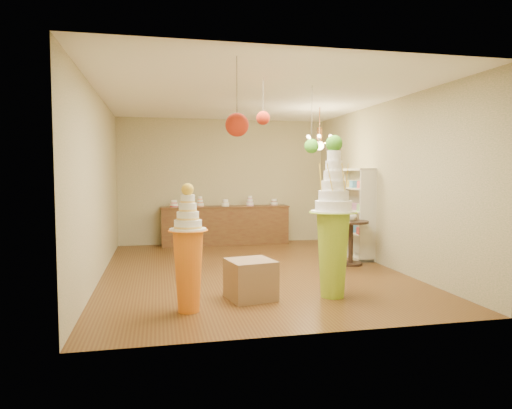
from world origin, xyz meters
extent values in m
plane|color=#533316|center=(0.00, 0.00, 0.00)|extent=(6.50, 6.50, 0.00)
plane|color=white|center=(0.00, 0.00, 3.00)|extent=(6.50, 6.50, 0.00)
cube|color=tan|center=(0.00, 3.25, 1.50)|extent=(5.00, 0.04, 3.00)
cube|color=tan|center=(0.00, -3.25, 1.50)|extent=(5.00, 0.04, 3.00)
cube|color=tan|center=(-2.50, 0.00, 1.50)|extent=(0.04, 6.50, 3.00)
cube|color=tan|center=(2.50, 0.00, 1.50)|extent=(0.04, 6.50, 3.00)
cone|color=#96BC29|center=(0.78, -1.92, 0.58)|extent=(0.54, 0.54, 1.17)
cylinder|color=white|center=(0.78, -1.92, 1.18)|extent=(0.72, 0.72, 0.03)
cylinder|color=white|center=(0.78, -1.92, 1.27)|extent=(0.59, 0.59, 0.14)
cylinder|color=white|center=(0.78, -1.92, 1.40)|extent=(0.48, 0.48, 0.14)
cylinder|color=white|center=(0.78, -1.92, 1.54)|extent=(0.40, 0.40, 0.14)
cylinder|color=white|center=(0.78, -1.92, 1.67)|extent=(0.33, 0.33, 0.14)
cylinder|color=white|center=(0.78, -1.92, 1.81)|extent=(0.27, 0.27, 0.14)
cylinder|color=white|center=(0.78, -1.92, 1.95)|extent=(0.22, 0.22, 0.14)
sphere|color=#47A222|center=(0.78, -1.92, 2.11)|extent=(0.23, 0.23, 0.23)
cone|color=orange|center=(-1.21, -2.17, 0.50)|extent=(0.45, 0.45, 1.01)
cylinder|color=white|center=(-1.21, -2.17, 1.02)|extent=(0.54, 0.54, 0.03)
cylinder|color=white|center=(-1.21, -2.17, 1.09)|extent=(0.40, 0.40, 0.10)
cylinder|color=white|center=(-1.21, -2.17, 1.19)|extent=(0.32, 0.32, 0.10)
cylinder|color=white|center=(-1.21, -2.17, 1.29)|extent=(0.26, 0.26, 0.10)
cylinder|color=white|center=(-1.21, -2.17, 1.40)|extent=(0.21, 0.21, 0.10)
sphere|color=gold|center=(-1.21, -2.17, 1.51)|extent=(0.15, 0.15, 0.15)
cube|color=#876849|center=(-0.35, -1.78, 0.27)|extent=(0.69, 0.69, 0.53)
cube|color=#54341A|center=(0.00, 2.97, 0.45)|extent=(3.00, 0.50, 0.90)
cube|color=#54341A|center=(0.00, 2.97, 0.91)|extent=(3.04, 0.54, 0.03)
cylinder|color=white|center=(-1.20, 2.97, 1.00)|extent=(0.18, 0.18, 0.16)
cylinder|color=white|center=(-0.60, 2.97, 1.04)|extent=(0.18, 0.18, 0.24)
cylinder|color=white|center=(0.00, 2.97, 1.00)|extent=(0.18, 0.18, 0.16)
cylinder|color=white|center=(0.60, 2.97, 1.04)|extent=(0.18, 0.18, 0.24)
cylinder|color=white|center=(1.20, 2.97, 1.00)|extent=(0.18, 0.18, 0.16)
cube|color=beige|center=(2.48, 0.80, 0.90)|extent=(0.04, 1.20, 1.80)
cube|color=beige|center=(2.32, 0.80, 0.50)|extent=(0.30, 1.14, 0.03)
cube|color=beige|center=(2.32, 0.80, 0.95)|extent=(0.30, 1.14, 0.03)
cube|color=beige|center=(2.32, 0.80, 1.40)|extent=(0.30, 1.14, 0.03)
cylinder|color=black|center=(1.93, 0.07, 0.02)|extent=(0.49, 0.49, 0.04)
cylinder|color=black|center=(1.93, 0.07, 0.40)|extent=(0.10, 0.10, 0.81)
cylinder|color=black|center=(1.93, 0.07, 0.81)|extent=(0.74, 0.74, 0.04)
imported|color=beige|center=(1.93, 0.07, 0.94)|extent=(0.28, 0.28, 0.22)
cylinder|color=#473E33|center=(-0.69, -2.72, 2.62)|extent=(0.01, 0.01, 0.75)
sphere|color=#AC2711|center=(-0.69, -2.72, 2.25)|extent=(0.26, 0.26, 0.26)
cylinder|color=#473E33|center=(0.68, -1.27, 2.56)|extent=(0.01, 0.01, 0.89)
sphere|color=#47A222|center=(0.68, -1.27, 2.11)|extent=(0.21, 0.21, 0.21)
cylinder|color=#473E33|center=(-0.15, -1.69, 2.73)|extent=(0.01, 0.01, 0.54)
sphere|color=#AC2711|center=(-0.15, -1.69, 2.46)|extent=(0.19, 0.19, 0.19)
cylinder|color=#BF7A43|center=(1.56, 0.81, 2.75)|extent=(0.02, 0.02, 0.50)
cylinder|color=#BF7A43|center=(1.56, 0.81, 2.45)|extent=(0.10, 0.10, 0.30)
sphere|color=#FFD18C|center=(1.56, 0.81, 2.25)|extent=(0.18, 0.18, 0.18)
camera|label=1|loc=(-1.56, -7.77, 1.72)|focal=32.00mm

